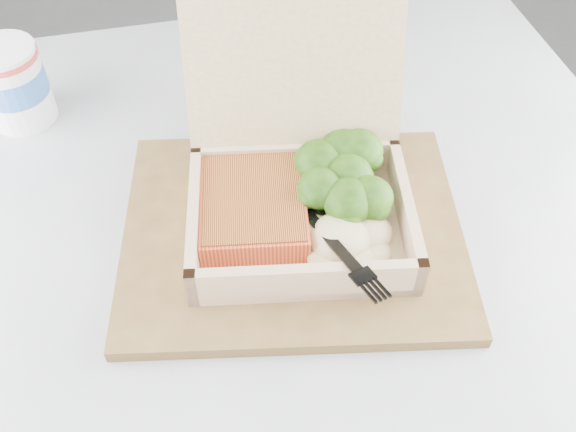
{
  "coord_description": "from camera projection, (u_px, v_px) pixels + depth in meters",
  "views": [
    {
      "loc": [
        0.38,
        -0.92,
        1.25
      ],
      "look_at": [
        0.44,
        -0.54,
        0.79
      ],
      "focal_mm": 40.0,
      "sensor_mm": 36.0,
      "label": 1
    }
  ],
  "objects": [
    {
      "name": "cafe_table",
      "position": [
        279.0,
        349.0,
        0.77
      ],
      "size": [
        0.92,
        0.92,
        0.75
      ],
      "rotation": [
        0.0,
        0.0,
        0.08
      ],
      "color": "black",
      "rests_on": "floor"
    },
    {
      "name": "plastic_fork",
      "position": [
        320.0,
        225.0,
        0.58
      ],
      "size": [
        0.06,
        0.14,
        0.02
      ],
      "rotation": [
        0.0,
        0.0,
        3.47
      ],
      "color": "black",
      "rests_on": "mashed_potatoes"
    },
    {
      "name": "serving_tray",
      "position": [
        293.0,
        232.0,
        0.63
      ],
      "size": [
        0.36,
        0.3,
        0.01
      ],
      "primitive_type": "cube",
      "rotation": [
        0.0,
        0.0,
        -0.1
      ],
      "color": "brown",
      "rests_on": "cafe_table"
    },
    {
      "name": "broccoli_pile",
      "position": [
        348.0,
        182.0,
        0.63
      ],
      "size": [
        0.12,
        0.12,
        0.04
      ],
      "primitive_type": null,
      "color": "#417B1B",
      "rests_on": "takeout_container"
    },
    {
      "name": "mashed_potatoes",
      "position": [
        340.0,
        238.0,
        0.59
      ],
      "size": [
        0.09,
        0.08,
        0.03
      ],
      "primitive_type": "ellipsoid",
      "color": "#CAB683",
      "rests_on": "takeout_container"
    },
    {
      "name": "salmon_fillet",
      "position": [
        253.0,
        203.0,
        0.62
      ],
      "size": [
        0.11,
        0.14,
        0.03
      ],
      "primitive_type": "cube",
      "rotation": [
        0.0,
        0.0,
        -0.08
      ],
      "color": "#F55C30",
      "rests_on": "takeout_container"
    },
    {
      "name": "takeout_container",
      "position": [
        298.0,
        170.0,
        0.61
      ],
      "size": [
        0.23,
        0.24,
        0.19
      ],
      "rotation": [
        0.0,
        0.0,
        -0.09
      ],
      "color": "tan",
      "rests_on": "serving_tray"
    },
    {
      "name": "floor",
      "position": [
        73.0,
        284.0,
        1.51
      ],
      "size": [
        4.0,
        4.0,
        0.0
      ],
      "primitive_type": "plane",
      "color": "gray",
      "rests_on": "ground"
    },
    {
      "name": "receipt",
      "position": [
        236.0,
        118.0,
        0.76
      ],
      "size": [
        0.1,
        0.15,
        0.0
      ],
      "primitive_type": "cube",
      "rotation": [
        0.0,
        0.0,
        0.25
      ],
      "color": "white",
      "rests_on": "cafe_table"
    },
    {
      "name": "paper_cup",
      "position": [
        13.0,
        82.0,
        0.72
      ],
      "size": [
        0.08,
        0.08,
        0.1
      ],
      "color": "white",
      "rests_on": "cafe_table"
    }
  ]
}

